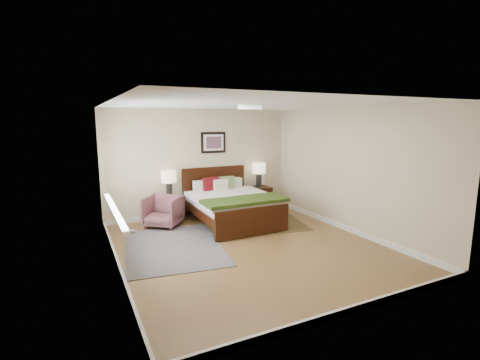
{
  "coord_description": "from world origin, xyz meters",
  "views": [
    {
      "loc": [
        -2.76,
        -5.27,
        2.23
      ],
      "look_at": [
        0.28,
        0.94,
        1.05
      ],
      "focal_mm": 26.0,
      "sensor_mm": 36.0,
      "label": 1
    }
  ],
  "objects_px": {
    "lamp_right": "(259,170)",
    "rug_persian": "(173,247)",
    "nightstand_left": "(170,203)",
    "lamp_left": "(169,179)",
    "armchair": "(163,211)",
    "bed": "(231,200)",
    "nightstand_right": "(259,196)"
  },
  "relations": [
    {
      "from": "armchair",
      "to": "lamp_right",
      "type": "bearing_deg",
      "value": 46.87
    },
    {
      "from": "lamp_right",
      "to": "rug_persian",
      "type": "xyz_separation_m",
      "value": [
        -2.69,
        -1.69,
        -1.0
      ]
    },
    {
      "from": "lamp_left",
      "to": "rug_persian",
      "type": "xyz_separation_m",
      "value": [
        -0.39,
        -1.69,
        -0.95
      ]
    },
    {
      "from": "nightstand_left",
      "to": "rug_persian",
      "type": "bearing_deg",
      "value": -103.15
    },
    {
      "from": "nightstand_right",
      "to": "rug_persian",
      "type": "relative_size",
      "value": 0.25
    },
    {
      "from": "bed",
      "to": "nightstand_right",
      "type": "height_order",
      "value": "bed"
    },
    {
      "from": "armchair",
      "to": "rug_persian",
      "type": "relative_size",
      "value": 0.31
    },
    {
      "from": "bed",
      "to": "rug_persian",
      "type": "xyz_separation_m",
      "value": [
        -1.55,
        -0.9,
        -0.51
      ]
    },
    {
      "from": "lamp_left",
      "to": "armchair",
      "type": "xyz_separation_m",
      "value": [
        -0.24,
        -0.38,
        -0.62
      ]
    },
    {
      "from": "nightstand_right",
      "to": "lamp_left",
      "type": "height_order",
      "value": "lamp_left"
    },
    {
      "from": "bed",
      "to": "nightstand_left",
      "type": "relative_size",
      "value": 3.95
    },
    {
      "from": "armchair",
      "to": "rug_persian",
      "type": "xyz_separation_m",
      "value": [
        -0.15,
        -1.31,
        -0.32
      ]
    },
    {
      "from": "nightstand_left",
      "to": "lamp_right",
      "type": "bearing_deg",
      "value": 0.48
    },
    {
      "from": "nightstand_right",
      "to": "lamp_right",
      "type": "height_order",
      "value": "lamp_right"
    },
    {
      "from": "bed",
      "to": "lamp_left",
      "type": "bearing_deg",
      "value": 145.67
    },
    {
      "from": "bed",
      "to": "rug_persian",
      "type": "height_order",
      "value": "bed"
    },
    {
      "from": "lamp_right",
      "to": "rug_persian",
      "type": "relative_size",
      "value": 0.26
    },
    {
      "from": "bed",
      "to": "armchair",
      "type": "bearing_deg",
      "value": 163.8
    },
    {
      "from": "nightstand_left",
      "to": "lamp_left",
      "type": "distance_m",
      "value": 0.55
    },
    {
      "from": "armchair",
      "to": "bed",
      "type": "bearing_deg",
      "value": 22.11
    },
    {
      "from": "nightstand_left",
      "to": "lamp_left",
      "type": "relative_size",
      "value": 0.86
    },
    {
      "from": "lamp_left",
      "to": "lamp_right",
      "type": "bearing_deg",
      "value": 0.0
    },
    {
      "from": "bed",
      "to": "armchair",
      "type": "height_order",
      "value": "bed"
    },
    {
      "from": "nightstand_right",
      "to": "rug_persian",
      "type": "bearing_deg",
      "value": -147.96
    },
    {
      "from": "nightstand_right",
      "to": "armchair",
      "type": "relative_size",
      "value": 0.8
    },
    {
      "from": "rug_persian",
      "to": "nightstand_right",
      "type": "bearing_deg",
      "value": 39.81
    },
    {
      "from": "lamp_left",
      "to": "bed",
      "type": "bearing_deg",
      "value": -34.33
    },
    {
      "from": "lamp_left",
      "to": "armchair",
      "type": "bearing_deg",
      "value": -122.63
    },
    {
      "from": "nightstand_left",
      "to": "lamp_right",
      "type": "distance_m",
      "value": 2.37
    },
    {
      "from": "lamp_right",
      "to": "armchair",
      "type": "relative_size",
      "value": 0.84
    },
    {
      "from": "bed",
      "to": "lamp_left",
      "type": "distance_m",
      "value": 1.47
    },
    {
      "from": "bed",
      "to": "nightstand_left",
      "type": "xyz_separation_m",
      "value": [
        -1.16,
        0.77,
        -0.11
      ]
    }
  ]
}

